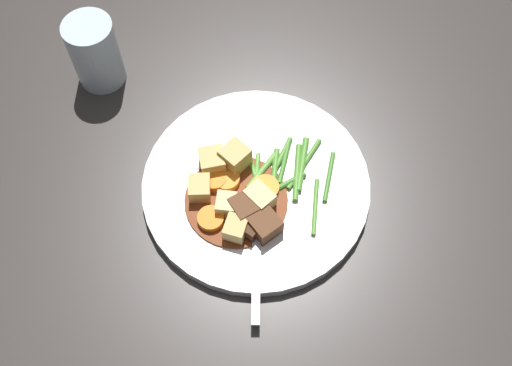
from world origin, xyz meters
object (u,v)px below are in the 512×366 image
Objects in this scene: potato_chunk_4 at (236,229)px; carrot_slice_2 at (215,180)px; potato_chunk_0 at (260,198)px; potato_chunk_1 at (235,158)px; dinner_plate at (256,186)px; carrot_slice_1 at (227,180)px; potato_chunk_5 at (212,162)px; carrot_slice_0 at (265,188)px; carrot_slice_3 at (211,219)px; water_glass at (95,52)px; potato_chunk_3 at (226,205)px; meat_chunk_0 at (247,226)px; fork at (256,248)px; meat_chunk_1 at (265,225)px; potato_chunk_2 at (200,188)px; meat_chunk_2 at (246,208)px.

carrot_slice_2 is at bearing -90.87° from potato_chunk_4.
potato_chunk_0 is 0.06m from potato_chunk_1.
potato_chunk_1 reaches higher than dinner_plate.
potato_chunk_5 is (0.01, -0.03, 0.01)m from carrot_slice_1.
carrot_slice_0 is 0.08m from carrot_slice_3.
carrot_slice_2 is 0.29× the size of water_glass.
carrot_slice_1 is 0.04m from potato_chunk_3.
potato_chunk_1 is (0.01, -0.06, 0.00)m from potato_chunk_0.
carrot_slice_0 is 1.07× the size of carrot_slice_3.
potato_chunk_3 is at bearing -69.04° from meat_chunk_0.
dinner_plate is 0.09m from fork.
carrot_slice_3 is 0.99× the size of meat_chunk_1.
carrot_slice_0 is at bearing 117.14° from water_glass.
potato_chunk_5 is (0.03, -0.01, -0.00)m from potato_chunk_1.
carrot_slice_2 is 0.86× the size of potato_chunk_1.
carrot_slice_1 is at bearing 112.21° from water_glass.
carrot_slice_0 is 1.04× the size of carrot_slice_1.
potato_chunk_5 is at bearing -85.28° from meat_chunk_0.
potato_chunk_2 and potato_chunk_4 have the same top height.
carrot_slice_2 reaches higher than fork.
meat_chunk_1 is at bearing 89.40° from potato_chunk_1.
fork is at bearing 82.34° from meat_chunk_2.
meat_chunk_0 is at bearing 72.59° from meat_chunk_2.
potato_chunk_5 reaches higher than fork.
potato_chunk_5 is 0.97× the size of meat_chunk_2.
potato_chunk_2 is (-0.00, -0.04, 0.01)m from carrot_slice_3.
potato_chunk_3 is 0.82× the size of meat_chunk_2.
potato_chunk_0 is at bearing 96.17° from potato_chunk_1.
carrot_slice_0 is 1.14× the size of potato_chunk_2.
dinner_plate is 0.04m from potato_chunk_0.
meat_chunk_2 is at bearing 172.68° from carrot_slice_3.
carrot_slice_1 is at bearing -176.87° from potato_chunk_2.
carrot_slice_0 reaches higher than fork.
water_glass is (0.10, -0.29, 0.02)m from meat_chunk_2.
potato_chunk_1 reaches higher than potato_chunk_4.
dinner_plate is 1.74× the size of fork.
potato_chunk_2 is 0.06m from meat_chunk_2.
potato_chunk_0 is 1.25× the size of potato_chunk_3.
meat_chunk_2 is (-0.04, 0.05, 0.00)m from potato_chunk_2.
dinner_plate is 9.13× the size of potato_chunk_5.
potato_chunk_3 is 0.04m from meat_chunk_0.
carrot_slice_2 is (0.05, -0.03, 0.00)m from carrot_slice_0.
potato_chunk_0 is at bearing -102.92° from meat_chunk_1.
potato_chunk_1 is 0.06m from potato_chunk_3.
carrot_slice_1 is at bearing -36.72° from carrot_slice_0.
water_glass is (0.06, -0.28, 0.03)m from carrot_slice_3.
potato_chunk_3 reaches higher than carrot_slice_0.
potato_chunk_4 reaches higher than dinner_plate.
meat_chunk_1 is 0.32× the size of water_glass.
dinner_plate is at bearing 134.88° from potato_chunk_5.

